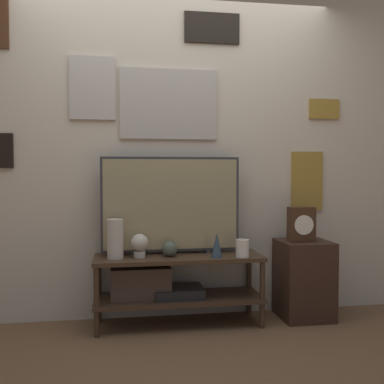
{
  "coord_description": "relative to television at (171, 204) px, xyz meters",
  "views": [
    {
      "loc": [
        -0.43,
        -3.06,
        1.15
      ],
      "look_at": [
        0.1,
        0.24,
        1.0
      ],
      "focal_mm": 42.0,
      "sensor_mm": 36.0,
      "label": 1
    }
  ],
  "objects": [
    {
      "name": "vase_round_glass",
      "position": [
        -0.02,
        -0.11,
        -0.32
      ],
      "size": [
        0.11,
        0.11,
        0.11
      ],
      "color": "#4C5647",
      "rests_on": "media_console"
    },
    {
      "name": "mantel_clock",
      "position": [
        1.0,
        -0.11,
        -0.16
      ],
      "size": [
        0.2,
        0.11,
        0.27
      ],
      "color": "#422819",
      "rests_on": "side_table"
    },
    {
      "name": "television",
      "position": [
        0.0,
        0.0,
        0.0
      ],
      "size": [
        1.05,
        0.05,
        0.74
      ],
      "color": "#333338",
      "rests_on": "media_console"
    },
    {
      "name": "decorative_bust",
      "position": [
        -0.24,
        -0.11,
        -0.28
      ],
      "size": [
        0.13,
        0.13,
        0.17
      ],
      "color": "beige",
      "rests_on": "media_console"
    },
    {
      "name": "ground_plane",
      "position": [
        0.05,
        -0.33,
        -0.9
      ],
      "size": [
        12.0,
        12.0,
        0.0
      ],
      "primitive_type": "plane",
      "color": "brown"
    },
    {
      "name": "candle_jar",
      "position": [
        0.5,
        -0.22,
        -0.31
      ],
      "size": [
        0.1,
        0.1,
        0.13
      ],
      "color": "silver",
      "rests_on": "media_console"
    },
    {
      "name": "vase_tall_ceramic",
      "position": [
        -0.42,
        -0.12,
        -0.24
      ],
      "size": [
        0.12,
        0.12,
        0.28
      ],
      "color": "beige",
      "rests_on": "media_console"
    },
    {
      "name": "wall_back",
      "position": [
        0.04,
        0.16,
        0.46
      ],
      "size": [
        6.4,
        0.08,
        2.7
      ],
      "color": "beige",
      "rests_on": "ground_plane"
    },
    {
      "name": "media_console",
      "position": [
        -0.05,
        -0.09,
        -0.57
      ],
      "size": [
        1.25,
        0.4,
        0.52
      ],
      "color": "#422D1E",
      "rests_on": "ground_plane"
    },
    {
      "name": "side_table",
      "position": [
        1.04,
        -0.08,
        -0.6
      ],
      "size": [
        0.39,
        0.39,
        0.61
      ],
      "color": "#382319",
      "rests_on": "ground_plane"
    },
    {
      "name": "vase_slim_bronze",
      "position": [
        0.31,
        -0.2,
        -0.29
      ],
      "size": [
        0.08,
        0.08,
        0.18
      ],
      "color": "#2D4251",
      "rests_on": "media_console"
    }
  ]
}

